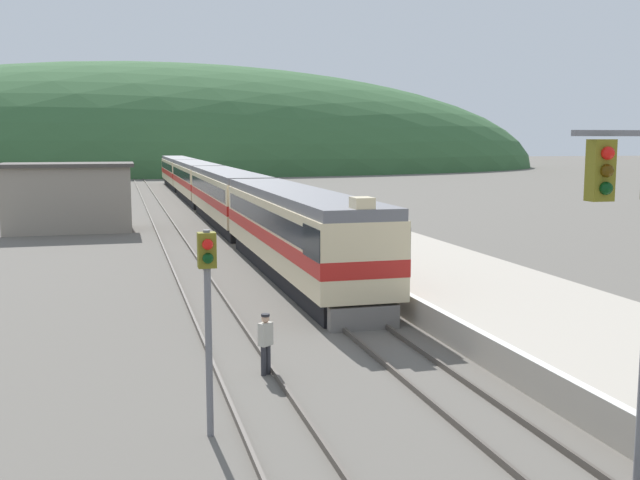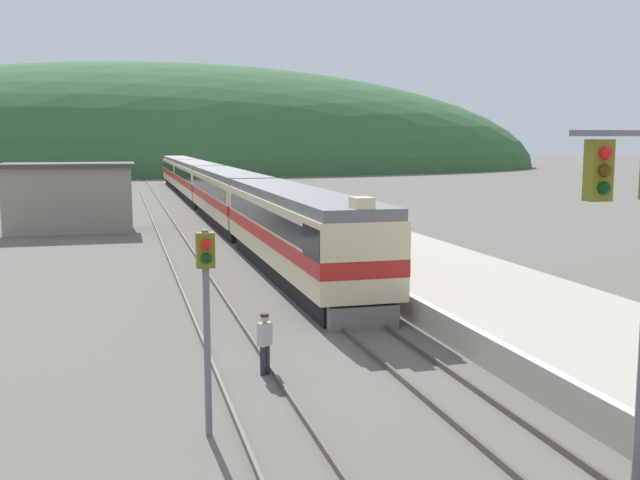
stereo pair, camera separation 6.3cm
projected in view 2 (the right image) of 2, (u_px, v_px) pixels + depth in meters
track_main at (199, 201)px, 73.47m from camera, size 1.52×180.00×0.16m
track_siding at (153, 202)px, 72.34m from camera, size 1.52×180.00×0.16m
platform at (296, 216)px, 55.59m from camera, size 6.76×140.00×0.89m
distant_hills at (157, 170)px, 153.10m from camera, size 166.45×74.90×42.90m
station_shed at (69, 197)px, 49.64m from camera, size 8.49×4.90×4.54m
express_train_lead_car at (296, 230)px, 32.76m from camera, size 3.02×19.77×4.24m
carriage_second at (228, 195)px, 53.41m from camera, size 3.01×21.13×3.88m
carriage_third at (197, 180)px, 74.48m from camera, size 3.01×21.13×3.88m
carriage_fourth at (180, 171)px, 95.56m from camera, size 3.01×21.13×3.88m
signal_post_siding at (206, 291)px, 14.96m from camera, size 0.36×0.42×4.26m
track_worker at (265, 341)px, 19.25m from camera, size 0.42×0.39×1.61m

